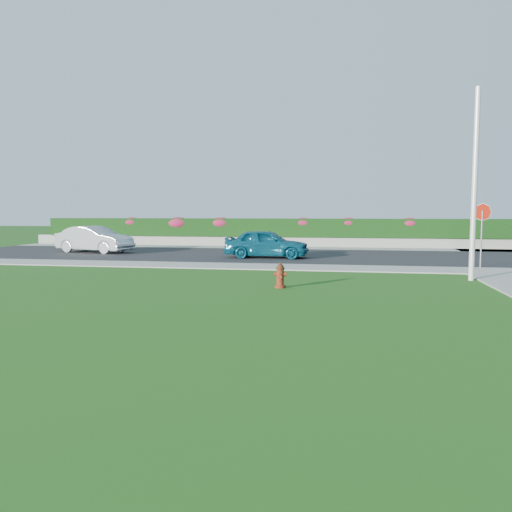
% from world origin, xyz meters
% --- Properties ---
extents(ground, '(120.00, 120.00, 0.00)m').
position_xyz_m(ground, '(0.00, 0.00, 0.00)').
color(ground, black).
rests_on(ground, ground).
extents(street_far, '(26.00, 8.00, 0.04)m').
position_xyz_m(street_far, '(-5.00, 14.00, 0.02)').
color(street_far, black).
rests_on(street_far, ground).
extents(sidewalk_far, '(24.00, 2.00, 0.04)m').
position_xyz_m(sidewalk_far, '(-6.00, 9.00, 0.02)').
color(sidewalk_far, gray).
rests_on(sidewalk_far, ground).
extents(curb_corner, '(2.00, 2.00, 0.04)m').
position_xyz_m(curb_corner, '(7.00, 9.00, 0.02)').
color(curb_corner, gray).
rests_on(curb_corner, ground).
extents(sidewalk_beyond, '(34.00, 2.00, 0.04)m').
position_xyz_m(sidewalk_beyond, '(-1.00, 19.00, 0.02)').
color(sidewalk_beyond, gray).
rests_on(sidewalk_beyond, ground).
extents(retaining_wall, '(34.00, 0.40, 0.60)m').
position_xyz_m(retaining_wall, '(-1.00, 20.50, 0.30)').
color(retaining_wall, gray).
rests_on(retaining_wall, ground).
extents(hedge, '(32.00, 0.90, 1.10)m').
position_xyz_m(hedge, '(-1.00, 20.60, 1.15)').
color(hedge, black).
rests_on(hedge, retaining_wall).
extents(fire_hydrant, '(0.36, 0.34, 0.71)m').
position_xyz_m(fire_hydrant, '(0.24, 3.96, 0.33)').
color(fire_hydrant, '#4E0D0C').
rests_on(fire_hydrant, ground).
extents(sedan_teal, '(3.79, 1.55, 1.29)m').
position_xyz_m(sedan_teal, '(-1.49, 12.53, 0.68)').
color(sedan_teal, '#0D516A').
rests_on(sedan_teal, street_far).
extents(sedan_silver, '(4.27, 2.31, 1.34)m').
position_xyz_m(sedan_silver, '(-10.58, 13.93, 0.71)').
color(sedan_silver, '#B0B4B8').
rests_on(sedan_silver, street_far).
extents(utility_pole, '(0.16, 0.16, 5.79)m').
position_xyz_m(utility_pole, '(5.80, 6.47, 2.89)').
color(utility_pole, silver).
rests_on(utility_pole, ground).
extents(stop_sign, '(0.66, 0.12, 2.42)m').
position_xyz_m(stop_sign, '(6.93, 9.97, 1.78)').
color(stop_sign, slate).
rests_on(stop_sign, ground).
extents(flower_clump_a, '(1.24, 0.80, 0.62)m').
position_xyz_m(flower_clump_a, '(-11.49, 20.50, 1.45)').
color(flower_clump_a, '#C2215A').
rests_on(flower_clump_a, hedge).
extents(flower_clump_b, '(1.50, 0.96, 0.75)m').
position_xyz_m(flower_clump_b, '(-8.39, 20.50, 1.40)').
color(flower_clump_b, '#C2215A').
rests_on(flower_clump_b, hedge).
extents(flower_clump_c, '(1.38, 0.89, 0.69)m').
position_xyz_m(flower_clump_c, '(-5.63, 20.50, 1.43)').
color(flower_clump_c, '#C2215A').
rests_on(flower_clump_c, hedge).
extents(flower_clump_d, '(1.23, 0.79, 0.61)m').
position_xyz_m(flower_clump_d, '(-0.52, 20.50, 1.46)').
color(flower_clump_d, '#C2215A').
rests_on(flower_clump_d, hedge).
extents(flower_clump_e, '(1.20, 0.77, 0.60)m').
position_xyz_m(flower_clump_e, '(2.15, 20.50, 1.46)').
color(flower_clump_e, '#C2215A').
rests_on(flower_clump_e, hedge).
extents(flower_clump_f, '(1.25, 0.80, 0.62)m').
position_xyz_m(flower_clump_f, '(5.63, 20.50, 1.45)').
color(flower_clump_f, '#C2215A').
rests_on(flower_clump_f, hedge).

